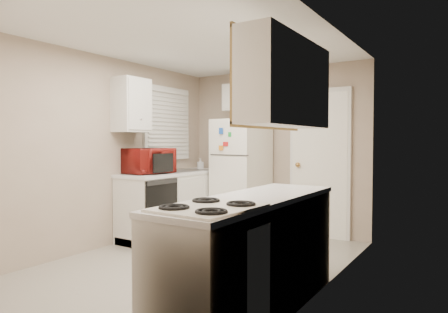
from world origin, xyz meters
The scene contains 19 objects.
floor centered at (0.00, 0.00, 0.00)m, with size 3.80×3.80×0.00m, color #B4AD9E.
ceiling centered at (0.00, 0.00, 2.40)m, with size 3.80×3.80×0.00m, color white.
wall_left centered at (-1.40, 0.00, 1.20)m, with size 3.80×3.80×0.00m, color tan.
wall_right centered at (1.40, 0.00, 1.20)m, with size 3.80×3.80×0.00m, color tan.
wall_back centered at (0.00, 1.90, 1.20)m, with size 2.80×2.80×0.00m, color tan.
wall_front centered at (0.00, -1.90, 1.20)m, with size 2.80×2.80×0.00m, color tan.
left_counter centered at (-1.10, 0.90, 0.45)m, with size 0.60×1.80×0.90m, color silver.
dishwasher centered at (-0.81, 0.30, 0.49)m, with size 0.03×0.58×0.72m, color black.
sink centered at (-1.10, 1.05, 0.86)m, with size 0.54×0.74×0.16m, color gray.
microwave centered at (-1.15, 0.43, 1.05)m, with size 0.34×0.61×0.41m, color maroon.
soap_bottle centered at (-1.14, 1.59, 1.00)m, with size 0.07×0.08×0.16m, color white.
window_blinds centered at (-1.36, 1.05, 1.60)m, with size 0.10×0.98×1.08m, color silver.
upper_cabinet_left centered at (-1.25, 0.22, 1.80)m, with size 0.30×0.45×0.70m, color silver.
refrigerator centered at (-0.39, 1.57, 0.83)m, with size 0.68×0.66×1.65m, color white.
cabinet_over_fridge centered at (-0.40, 1.75, 2.00)m, with size 0.70×0.30×0.40m, color silver.
interior_door centered at (0.70, 1.86, 1.02)m, with size 0.86×0.06×2.08m, color white.
right_counter centered at (1.10, -0.80, 0.45)m, with size 0.60×2.00×0.90m, color silver.
stove centered at (1.13, -1.44, 0.40)m, with size 0.53×0.65×0.80m, color white.
upper_cabinet_right centered at (1.25, -0.50, 1.80)m, with size 0.30×1.20×0.70m, color silver.
Camera 1 is at (2.58, -3.50, 1.32)m, focal length 32.00 mm.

